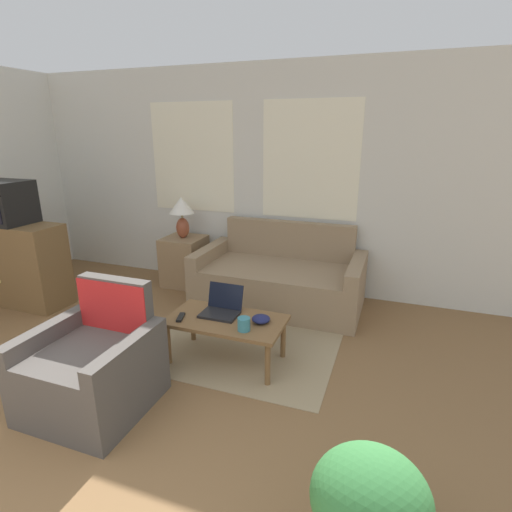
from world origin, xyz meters
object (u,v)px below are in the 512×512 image
armchair (96,368)px  laptop (222,307)px  coffee_table (226,324)px  potted_plant (369,506)px  television (4,202)px  snack_bowl (261,319)px  cup_navy (244,324)px  couch (280,280)px  tv_remote (181,317)px  table_lamp (182,211)px

armchair → laptop: (0.56, 0.91, 0.16)m
coffee_table → potted_plant: (1.26, -1.35, 0.02)m
television → snack_bowl: television is taller
coffee_table → laptop: laptop is taller
cup_navy → snack_bowl: size_ratio=0.70×
television → couch: bearing=19.6°
tv_remote → snack_bowl: bearing=13.8°
couch → laptop: couch is taller
coffee_table → potted_plant: potted_plant is taller
armchair → potted_plant: 1.97m
potted_plant → couch: bearing=114.0°
coffee_table → snack_bowl: (0.29, 0.04, 0.07)m
television → potted_plant: (3.96, -1.67, -0.78)m
couch → television: size_ratio=3.43×
table_lamp → laptop: 1.85m
armchair → potted_plant: armchair is taller
potted_plant → tv_remote: bearing=142.7°
television → potted_plant: size_ratio=0.88×
table_lamp → cup_navy: bearing=-47.9°
television → snack_bowl: bearing=-5.3°
armchair → snack_bowl: bearing=42.7°
table_lamp → potted_plant: table_lamp is taller
couch → television: 3.08m
armchair → cup_navy: (0.85, 0.68, 0.16)m
couch → armchair: (-0.71, -2.13, 0.01)m
armchair → couch: bearing=71.5°
table_lamp → cup_navy: table_lamp is taller
armchair → laptop: 1.08m
couch → potted_plant: bearing=-66.0°
television → potted_plant: bearing=-22.8°
coffee_table → laptop: 0.15m
cup_navy → potted_plant: potted_plant is taller
television → tv_remote: (2.35, -0.44, -0.75)m
table_lamp → armchair: bearing=-75.5°
armchair → cup_navy: armchair is taller
armchair → snack_bowl: size_ratio=5.70×
television → cup_navy: bearing=-8.8°
coffee_table → snack_bowl: snack_bowl is taller
cup_navy → snack_bowl: (0.08, 0.17, -0.02)m
armchair → tv_remote: (0.28, 0.70, 0.12)m
couch → table_lamp: 1.47m
cup_navy → potted_plant: 1.61m
table_lamp → tv_remote: table_lamp is taller
cup_navy → tv_remote: bearing=178.8°
laptop → cup_navy: size_ratio=2.98×
couch → television: bearing=-160.4°
cup_navy → snack_bowl: cup_navy is taller
laptop → snack_bowl: laptop is taller
couch → coffee_table: size_ratio=1.86×
table_lamp → snack_bowl: 2.13m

